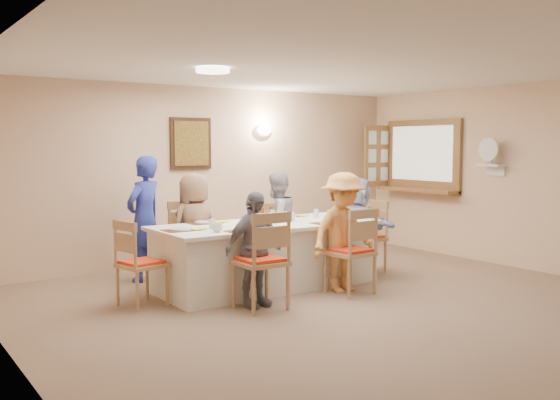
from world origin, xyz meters
TOP-DOWN VIEW (x-y plane):
  - ground at (0.00, 0.00)m, footprint 7.00×7.00m
  - room_walls at (0.00, 0.00)m, footprint 7.00×7.00m
  - wall_picture at (-0.30, 3.46)m, footprint 0.62×0.05m
  - wall_sconce at (0.90, 3.44)m, footprint 0.26×0.09m
  - ceiling_light at (-1.00, 1.50)m, footprint 0.36×0.36m
  - serving_hatch at (3.21, 2.40)m, footprint 0.06×1.50m
  - hatch_sill at (3.09, 2.40)m, footprint 0.30×1.50m
  - shutter_door at (2.95, 3.16)m, footprint 0.55×0.04m
  - fan_shelf at (3.13, 1.05)m, footprint 0.22×0.36m
  - desk_fan at (3.10, 1.05)m, footprint 0.30×0.30m
  - dining_table at (-0.23, 1.63)m, footprint 2.66×1.13m
  - chair_back_left at (-0.83, 2.43)m, footprint 0.52×0.52m
  - chair_back_right at (0.37, 2.43)m, footprint 0.51×0.51m
  - chair_front_left at (-0.83, 0.83)m, footprint 0.50×0.50m
  - chair_front_right at (0.37, 0.83)m, footprint 0.50×0.50m
  - chair_left_end at (-1.78, 1.63)m, footprint 0.52×0.52m
  - chair_right_end at (1.32, 1.63)m, footprint 0.49×0.49m
  - diner_back_left at (-0.83, 2.31)m, footprint 0.81×0.66m
  - diner_back_right at (0.37, 2.31)m, footprint 0.84×0.75m
  - diner_front_left at (-0.83, 0.95)m, footprint 0.77×0.45m
  - diner_front_right at (0.37, 0.95)m, footprint 0.94×0.61m
  - diner_right_end at (1.19, 1.63)m, footprint 1.26×0.66m
  - caregiver at (-1.28, 2.78)m, footprint 0.88×0.85m
  - placemat_fl at (-0.83, 1.21)m, footprint 0.32×0.24m
  - plate_fl at (-0.83, 1.21)m, footprint 0.25×0.25m
  - napkin_fl at (-0.65, 1.16)m, footprint 0.15×0.15m
  - placemat_fr at (0.37, 1.21)m, footprint 0.38×0.28m
  - plate_fr at (0.37, 1.21)m, footprint 0.25×0.25m
  - napkin_fr at (0.55, 1.16)m, footprint 0.13×0.13m
  - placemat_bl at (-0.83, 2.05)m, footprint 0.37×0.28m
  - plate_bl at (-0.83, 2.05)m, footprint 0.23×0.23m
  - napkin_bl at (-0.65, 2.00)m, footprint 0.15×0.15m
  - placemat_br at (0.37, 2.05)m, footprint 0.32×0.24m
  - plate_br at (0.37, 2.05)m, footprint 0.25×0.25m
  - napkin_br at (0.55, 2.00)m, footprint 0.14×0.14m
  - placemat_le at (-1.33, 1.63)m, footprint 0.37×0.28m
  - plate_le at (-1.33, 1.63)m, footprint 0.25×0.25m
  - napkin_le at (-1.15, 1.58)m, footprint 0.15×0.15m
  - placemat_re at (0.89, 1.63)m, footprint 0.35×0.26m
  - plate_re at (0.89, 1.63)m, footprint 0.26×0.26m
  - napkin_re at (1.07, 1.58)m, footprint 0.14×0.14m
  - teacup_a at (-1.07, 1.31)m, footprint 0.15×0.15m
  - teacup_b at (0.21, 2.18)m, footprint 0.11×0.11m
  - bowl_a at (-0.45, 1.40)m, footprint 0.34×0.34m
  - bowl_b at (0.12, 1.86)m, footprint 0.30×0.30m
  - condiment_ketchup at (-0.27, 1.69)m, footprint 0.11×0.11m
  - condiment_brown at (-0.15, 1.68)m, footprint 0.12×0.12m
  - condiment_malt at (-0.14, 1.64)m, footprint 0.16×0.16m
  - drinking_glass at (-0.38, 1.68)m, footprint 0.07×0.07m

SIDE VIEW (x-z plane):
  - ground at x=0.00m, z-range 0.00..0.00m
  - dining_table at x=-0.23m, z-range 0.00..0.76m
  - chair_back_right at x=0.37m, z-range 0.00..0.90m
  - chair_left_end at x=-1.78m, z-range 0.00..0.92m
  - chair_right_end at x=1.32m, z-range 0.00..0.95m
  - chair_front_right at x=0.37m, z-range 0.00..0.98m
  - chair_back_left at x=-0.83m, z-range 0.00..0.99m
  - chair_front_left at x=-0.83m, z-range 0.00..1.02m
  - diner_front_left at x=-0.83m, z-range 0.00..1.20m
  - diner_right_end at x=1.19m, z-range 0.00..1.26m
  - diner_back_right at x=0.37m, z-range 0.00..1.33m
  - diner_back_left at x=-0.83m, z-range 0.00..1.34m
  - diner_front_right at x=0.37m, z-range 0.00..1.37m
  - placemat_fl at x=-0.83m, z-range 0.76..0.77m
  - placemat_fr at x=0.37m, z-range 0.76..0.77m
  - placemat_bl at x=-0.83m, z-range 0.76..0.77m
  - placemat_br at x=0.37m, z-range 0.76..0.77m
  - placemat_le at x=-1.33m, z-range 0.76..0.77m
  - placemat_re at x=0.89m, z-range 0.76..0.77m
  - napkin_fl at x=-0.65m, z-range 0.77..0.77m
  - napkin_fr at x=0.55m, z-range 0.77..0.77m
  - napkin_bl at x=-0.65m, z-range 0.77..0.77m
  - napkin_br at x=0.55m, z-range 0.77..0.77m
  - napkin_le at x=-1.15m, z-range 0.77..0.77m
  - napkin_re at x=1.07m, z-range 0.77..0.77m
  - plate_fl at x=-0.83m, z-range 0.77..0.78m
  - plate_fr at x=0.37m, z-range 0.77..0.78m
  - plate_bl at x=-0.83m, z-range 0.77..0.78m
  - plate_br at x=0.37m, z-range 0.77..0.78m
  - plate_le at x=-1.33m, z-range 0.77..0.78m
  - plate_re at x=0.89m, z-range 0.76..0.78m
  - caregiver at x=-1.28m, z-range 0.00..1.55m
  - bowl_a at x=-0.45m, z-range 0.76..0.81m
  - bowl_b at x=0.12m, z-range 0.76..0.82m
  - teacup_b at x=0.21m, z-range 0.76..0.85m
  - teacup_a at x=-1.07m, z-range 0.76..0.85m
  - drinking_glass at x=-0.38m, z-range 0.76..0.87m
  - condiment_malt at x=-0.14m, z-range 0.76..0.92m
  - condiment_brown at x=-0.15m, z-range 0.76..0.94m
  - condiment_ketchup at x=-0.27m, z-range 0.76..1.02m
  - hatch_sill at x=3.09m, z-range 0.95..1.00m
  - fan_shelf at x=3.13m, z-range 1.39..1.41m
  - serving_hatch at x=3.21m, z-range 0.92..2.08m
  - shutter_door at x=2.95m, z-range 1.00..2.00m
  - room_walls at x=0.00m, z-range -1.99..5.01m
  - desk_fan at x=3.10m, z-range 1.41..1.69m
  - wall_picture at x=-0.30m, z-range 1.34..2.06m
  - wall_sconce at x=0.90m, z-range 1.81..1.99m
  - ceiling_light at x=-1.00m, z-range 2.45..2.50m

